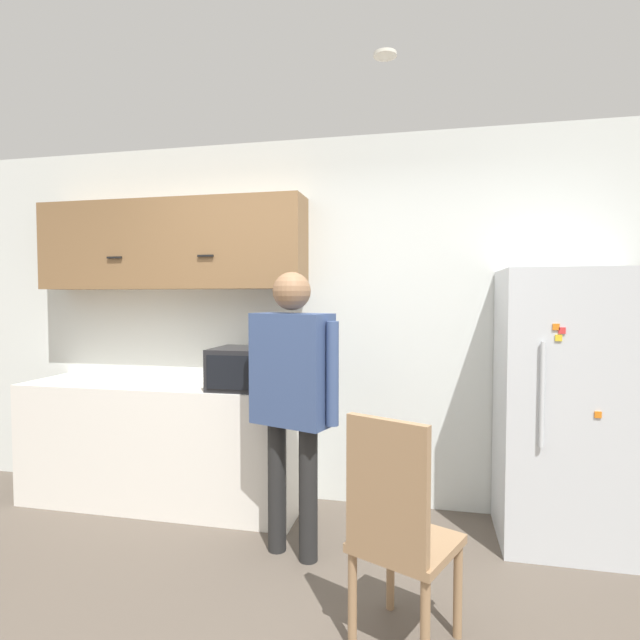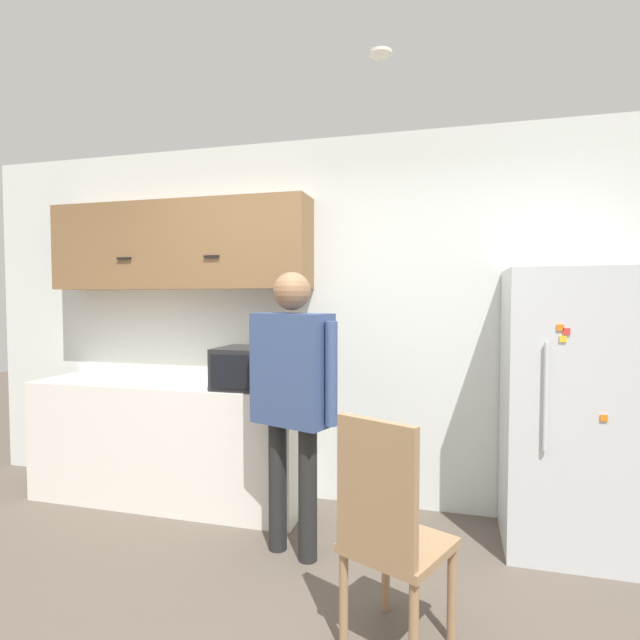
% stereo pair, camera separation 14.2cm
% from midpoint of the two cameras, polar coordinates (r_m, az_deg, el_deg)
% --- Properties ---
extents(back_wall, '(6.00, 0.06, 2.70)m').
position_cam_midpoint_polar(back_wall, '(3.74, 2.29, -0.16)').
color(back_wall, silver).
rests_on(back_wall, ground_plane).
extents(counter, '(2.08, 0.60, 0.89)m').
position_cam_midpoint_polar(counter, '(4.01, -15.69, -13.16)').
color(counter, silver).
rests_on(counter, ground_plane).
extents(upper_cabinets, '(2.08, 0.33, 0.67)m').
position_cam_midpoint_polar(upper_cabinets, '(4.00, -14.89, 8.19)').
color(upper_cabinets, olive).
extents(microwave, '(0.48, 0.42, 0.29)m').
position_cam_midpoint_polar(microwave, '(3.52, -6.59, -5.46)').
color(microwave, '#232326').
rests_on(microwave, counter).
extents(person, '(0.59, 0.36, 1.68)m').
position_cam_midpoint_polar(person, '(2.95, -1.82, -7.22)').
color(person, black).
rests_on(person, ground_plane).
extents(refrigerator, '(0.82, 0.66, 1.70)m').
position_cam_midpoint_polar(refrigerator, '(3.45, 28.26, -9.08)').
color(refrigerator, silver).
rests_on(refrigerator, ground_plane).
extents(chair, '(0.53, 0.53, 1.04)m').
position_cam_midpoint_polar(chair, '(2.31, 9.70, -22.40)').
color(chair, '#997551').
rests_on(chair, ground_plane).
extents(ceiling_light, '(0.11, 0.11, 0.01)m').
position_cam_midpoint_polar(ceiling_light, '(2.68, 8.63, 27.93)').
color(ceiling_light, white).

